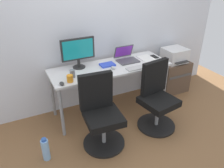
{
  "coord_description": "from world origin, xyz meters",
  "views": [
    {
      "loc": [
        -1.31,
        -2.72,
        2.09
      ],
      "look_at": [
        0.0,
        -0.05,
        0.49
      ],
      "focal_mm": 36.3,
      "sensor_mm": 36.0,
      "label": 1
    }
  ],
  "objects": [
    {
      "name": "ground_plane",
      "position": [
        0.0,
        0.0,
        0.0
      ],
      "size": [
        5.28,
        5.28,
        0.0
      ],
      "primitive_type": "plane",
      "color": "brown"
    },
    {
      "name": "mouse_by_monitor",
      "position": [
        0.0,
        -0.09,
        0.78
      ],
      "size": [
        0.06,
        0.1,
        0.03
      ],
      "primitive_type": "ellipsoid",
      "color": "#B7B7B7",
      "rests_on": "desk"
    },
    {
      "name": "paper_pile",
      "position": [
        0.64,
        0.01,
        0.77
      ],
      "size": [
        0.21,
        0.3,
        0.01
      ],
      "primitive_type": "cube",
      "color": "white",
      "rests_on": "desk"
    },
    {
      "name": "printer",
      "position": [
        1.29,
        0.11,
        0.68
      ],
      "size": [
        0.38,
        0.4,
        0.24
      ],
      "color": "silver",
      "rests_on": "side_cabinet"
    },
    {
      "name": "keyboard_by_monitor",
      "position": [
        -0.38,
        -0.23,
        0.77
      ],
      "size": [
        0.34,
        0.12,
        0.02
      ],
      "primitive_type": "cube",
      "color": "#515156",
      "rests_on": "desk"
    },
    {
      "name": "notebook",
      "position": [
        -0.03,
        0.05,
        0.77
      ],
      "size": [
        0.21,
        0.15,
        0.03
      ],
      "primitive_type": "cube",
      "color": "blue",
      "rests_on": "desk"
    },
    {
      "name": "phone_near_monitor",
      "position": [
        0.8,
        0.03,
        0.76
      ],
      "size": [
        0.07,
        0.14,
        0.01
      ],
      "primitive_type": "cube",
      "color": "black",
      "rests_on": "desk"
    },
    {
      "name": "pen_cup",
      "position": [
        -0.6,
        -0.1,
        0.81
      ],
      "size": [
        0.07,
        0.07,
        0.1
      ],
      "primitive_type": "cylinder",
      "color": "slate",
      "rests_on": "desk"
    },
    {
      "name": "side_cabinet",
      "position": [
        1.29,
        0.11,
        0.28
      ],
      "size": [
        0.53,
        0.43,
        0.56
      ],
      "color": "brown",
      "rests_on": "ground"
    },
    {
      "name": "coffee_mug",
      "position": [
        -0.67,
        -0.21,
        0.81
      ],
      "size": [
        0.08,
        0.08,
        0.09
      ],
      "primitive_type": "cylinder",
      "color": "orange",
      "rests_on": "desk"
    },
    {
      "name": "back_wall",
      "position": [
        0.0,
        0.39,
        1.3
      ],
      "size": [
        4.4,
        0.04,
        2.6
      ],
      "primitive_type": "cube",
      "color": "silver",
      "rests_on": "ground"
    },
    {
      "name": "office_chair_right",
      "position": [
        0.42,
        -0.59,
        0.42
      ],
      "size": [
        0.54,
        0.54,
        0.94
      ],
      "color": "black",
      "rests_on": "ground"
    },
    {
      "name": "keyboard_by_laptop",
      "position": [
        0.32,
        -0.23,
        0.77
      ],
      "size": [
        0.34,
        0.12,
        0.02
      ],
      "primitive_type": "cube",
      "color": "#B7B7B7",
      "rests_on": "desk"
    },
    {
      "name": "desk",
      "position": [
        0.0,
        0.0,
        0.69
      ],
      "size": [
        1.76,
        0.62,
        0.76
      ],
      "color": "silver",
      "rests_on": "ground"
    },
    {
      "name": "open_laptop",
      "position": [
        0.32,
        0.11,
        0.81
      ],
      "size": [
        0.31,
        0.29,
        0.22
      ],
      "color": "#4C4C51",
      "rests_on": "desk"
    },
    {
      "name": "mouse_by_laptop",
      "position": [
        -0.78,
        -0.24,
        0.78
      ],
      "size": [
        0.06,
        0.1,
        0.03
      ],
      "primitive_type": "ellipsoid",
      "color": "#2D2D2D",
      "rests_on": "desk"
    },
    {
      "name": "water_bottle_on_floor",
      "position": [
        -1.14,
        -0.59,
        0.15
      ],
      "size": [
        0.09,
        0.09,
        0.31
      ],
      "color": "#8CBFF2",
      "rests_on": "ground"
    },
    {
      "name": "desktop_monitor",
      "position": [
        -0.42,
        0.17,
        1.01
      ],
      "size": [
        0.48,
        0.18,
        0.43
      ],
      "color": "#262626",
      "rests_on": "desk"
    },
    {
      "name": "office_chair_left",
      "position": [
        -0.42,
        -0.59,
        0.42
      ],
      "size": [
        0.54,
        0.54,
        0.94
      ],
      "color": "black",
      "rests_on": "ground"
    }
  ]
}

